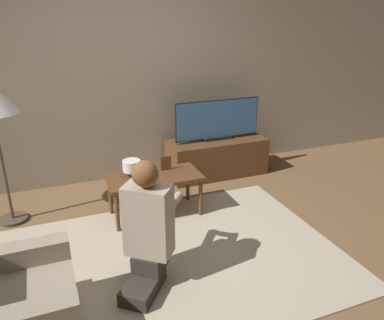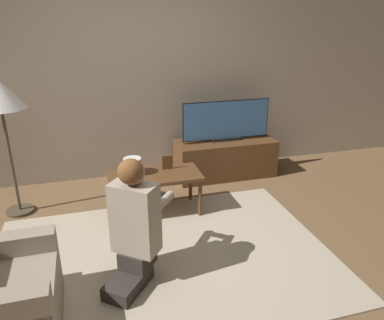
{
  "view_description": "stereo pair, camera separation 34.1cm",
  "coord_description": "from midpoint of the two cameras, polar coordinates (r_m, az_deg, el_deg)",
  "views": [
    {
      "loc": [
        -0.82,
        -2.53,
        1.95
      ],
      "look_at": [
        0.44,
        0.67,
        0.61
      ],
      "focal_mm": 35.0,
      "sensor_mm": 36.0,
      "label": 1
    },
    {
      "loc": [
        -0.5,
        -2.64,
        1.95
      ],
      "look_at": [
        0.44,
        0.67,
        0.61
      ],
      "focal_mm": 35.0,
      "sensor_mm": 36.0,
      "label": 2
    }
  ],
  "objects": [
    {
      "name": "ground_plane",
      "position": [
        3.31,
        -5.91,
        -14.96
      ],
      "size": [
        10.0,
        10.0,
        0.0
      ],
      "primitive_type": "plane",
      "color": "brown"
    },
    {
      "name": "rug",
      "position": [
        3.3,
        -5.92,
        -14.85
      ],
      "size": [
        2.84,
        2.0,
        0.02
      ],
      "color": "#BCAD93",
      "rests_on": "ground_plane"
    },
    {
      "name": "remote",
      "position": [
        3.65,
        -10.9,
        -3.32
      ],
      "size": [
        0.04,
        0.15,
        0.02
      ],
      "color": "black",
      "rests_on": "coffee_table"
    },
    {
      "name": "tv",
      "position": [
        4.66,
        1.83,
        6.12
      ],
      "size": [
        1.11,
        0.08,
        0.51
      ],
      "color": "black",
      "rests_on": "tv_stand"
    },
    {
      "name": "coffee_table",
      "position": [
        3.79,
        -8.29,
        -3.2
      ],
      "size": [
        0.93,
        0.45,
        0.44
      ],
      "color": "brown",
      "rests_on": "ground_plane"
    },
    {
      "name": "tv_stand",
      "position": [
        4.81,
        1.78,
        0.43
      ],
      "size": [
        1.25,
        0.49,
        0.47
      ],
      "color": "brown",
      "rests_on": "ground_plane"
    },
    {
      "name": "picture_frame",
      "position": [
        3.87,
        -6.53,
        -0.55
      ],
      "size": [
        0.11,
        0.01,
        0.15
      ],
      "color": "brown",
      "rests_on": "coffee_table"
    },
    {
      "name": "wall_back",
      "position": [
        4.61,
        -13.31,
        12.67
      ],
      "size": [
        10.0,
        0.06,
        2.6
      ],
      "color": "tan",
      "rests_on": "ground_plane"
    },
    {
      "name": "table_lamp",
      "position": [
        3.76,
        -11.75,
        -1.07
      ],
      "size": [
        0.18,
        0.18,
        0.17
      ],
      "color": "#4C3823",
      "rests_on": "coffee_table"
    },
    {
      "name": "person_kneeling",
      "position": [
        2.82,
        -10.23,
        -9.83
      ],
      "size": [
        0.66,
        0.74,
        1.0
      ],
      "rotation": [
        0.0,
        0.0,
        2.47
      ],
      "color": "#332D28",
      "rests_on": "rug"
    }
  ]
}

